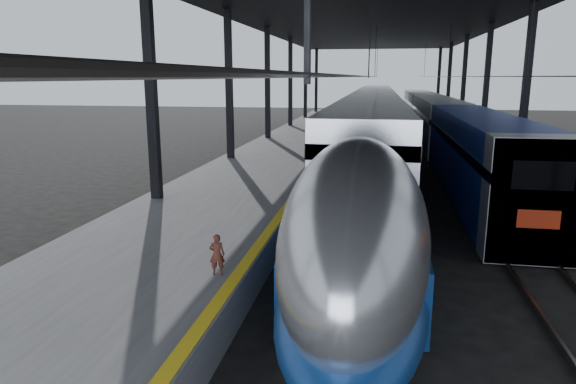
# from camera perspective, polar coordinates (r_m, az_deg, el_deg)

# --- Properties ---
(ground) EXTENTS (160.00, 160.00, 0.00)m
(ground) POSITION_cam_1_polar(r_m,az_deg,el_deg) (14.16, -0.54, -10.12)
(ground) COLOR black
(ground) RESTS_ON ground
(platform) EXTENTS (6.00, 80.00, 1.00)m
(platform) POSITION_cam_1_polar(r_m,az_deg,el_deg) (33.73, -0.19, 4.19)
(platform) COLOR #4C4C4F
(platform) RESTS_ON ground
(yellow_strip) EXTENTS (0.30, 80.00, 0.01)m
(yellow_strip) POSITION_cam_1_polar(r_m,az_deg,el_deg) (33.28, 4.57, 4.91)
(yellow_strip) COLOR gold
(yellow_strip) RESTS_ON platform
(rails) EXTENTS (6.52, 80.00, 0.16)m
(rails) POSITION_cam_1_polar(r_m,az_deg,el_deg) (33.34, 13.49, 3.00)
(rails) COLOR slate
(rails) RESTS_ON ground
(canopy) EXTENTS (18.00, 75.00, 9.47)m
(canopy) POSITION_cam_1_polar(r_m,az_deg,el_deg) (33.04, 9.58, 18.83)
(canopy) COLOR black
(canopy) RESTS_ON ground
(tgv_train) EXTENTS (3.08, 65.20, 4.42)m
(tgv_train) POSITION_cam_1_polar(r_m,az_deg,el_deg) (37.98, 9.42, 7.35)
(tgv_train) COLOR #B2B4B9
(tgv_train) RESTS_ON ground
(second_train) EXTENTS (2.78, 56.05, 3.83)m
(second_train) POSITION_cam_1_polar(r_m,az_deg,el_deg) (42.85, 16.26, 7.44)
(second_train) COLOR navy
(second_train) RESTS_ON ground
(child) EXTENTS (0.40, 0.30, 0.98)m
(child) POSITION_cam_1_polar(r_m,az_deg,el_deg) (12.01, -7.89, -6.89)
(child) COLOR #51251B
(child) RESTS_ON platform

